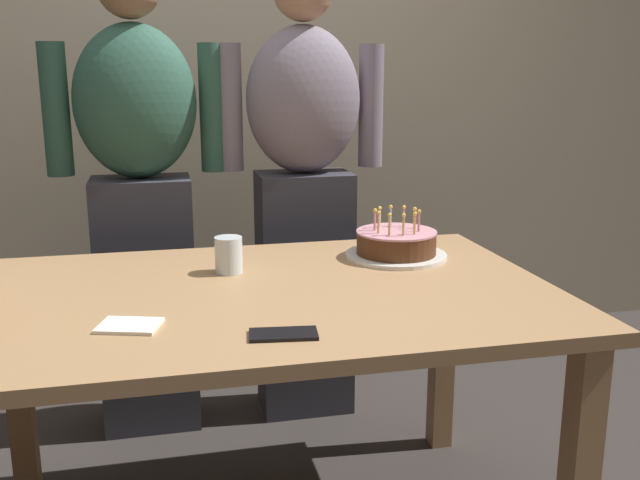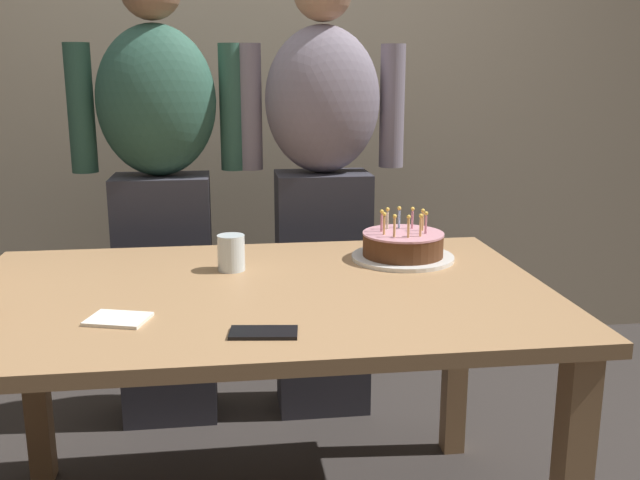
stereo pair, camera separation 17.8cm
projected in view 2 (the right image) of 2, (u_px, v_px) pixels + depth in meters
back_wall at (238, 66)px, 3.19m from camera, size 5.20×0.10×2.60m
dining_table at (257, 324)px, 1.85m from camera, size 1.50×0.96×0.74m
birthday_cake at (403, 247)px, 2.10m from camera, size 0.30×0.30×0.15m
water_glass_near at (231, 253)px, 1.98m from camera, size 0.08×0.08×0.10m
cell_phone at (261, 333)px, 1.51m from camera, size 0.15×0.09×0.01m
napkin_stack at (118, 319)px, 1.59m from camera, size 0.15×0.13×0.01m
person_man_bearded at (161, 189)px, 2.54m from camera, size 0.61×0.27×1.66m
person_woman_cardigan at (323, 185)px, 2.61m from camera, size 0.61×0.27×1.66m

